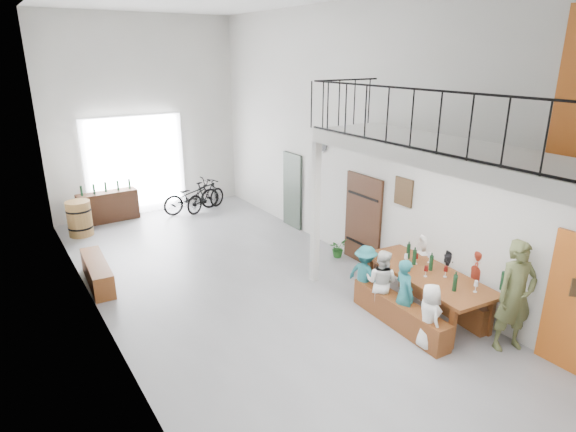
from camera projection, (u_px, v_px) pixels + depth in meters
floor at (249, 287)px, 9.67m from camera, size 12.00×12.00×0.00m
room_walls at (243, 107)px, 8.52m from camera, size 12.00×12.00×12.00m
gateway_portal at (136, 166)px, 13.73m from camera, size 2.80×0.08×2.80m
right_wall_decor at (421, 206)px, 9.01m from camera, size 0.07×8.28×5.07m
balcony at (458, 158)px, 7.25m from camera, size 1.52×5.62×4.00m
tasting_table at (427, 276)px, 8.52m from camera, size 1.26×2.59×0.79m
bench_inner at (399, 313)px, 8.23m from camera, size 0.44×2.09×0.48m
bench_wall at (442, 297)px, 8.79m from camera, size 0.48×2.09×0.48m
tableware at (429, 264)px, 8.49m from camera, size 0.59×1.62×0.35m
side_bench at (97, 273)px, 9.73m from camera, size 0.48×1.77×0.49m
oak_barrel at (79, 218)px, 12.27m from camera, size 0.62×0.62×0.91m
serving_counter at (108, 207)px, 13.34m from camera, size 1.59×0.48×0.84m
counter_bottles at (106, 187)px, 13.16m from camera, size 1.34×0.15×0.28m
guest_left_a at (429, 316)px, 7.54m from camera, size 0.52×0.62×1.09m
guest_left_b at (404, 294)px, 8.06m from camera, size 0.40×0.52×1.26m
guest_left_c at (381, 282)px, 8.51m from camera, size 0.67×0.73×1.22m
guest_left_d at (365, 275)px, 8.88m from camera, size 0.54×0.80×1.15m
guest_right_a at (476, 283)px, 8.40m from camera, size 0.35×0.77×1.29m
guest_right_b at (449, 276)px, 8.90m from camera, size 0.60×1.07×1.10m
guest_right_c at (424, 262)px, 9.38m from camera, size 0.55×0.67×1.19m
host_standing at (515, 296)px, 7.41m from camera, size 0.77×0.64×1.82m
potted_plant at (338, 248)px, 11.04m from camera, size 0.46×0.43×0.42m
bicycle_near at (192, 196)px, 14.11m from camera, size 1.83×0.77×0.94m
bicycle_far at (206, 196)px, 14.19m from camera, size 1.58×1.00×0.92m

